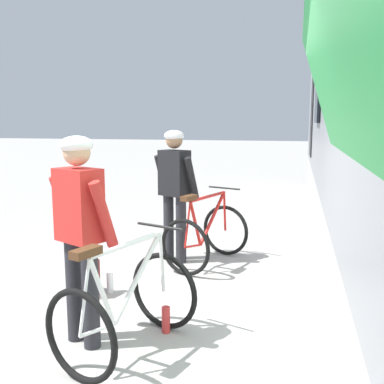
# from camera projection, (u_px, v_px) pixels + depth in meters

# --- Properties ---
(ground_plane) EXTENTS (80.00, 80.00, 0.00)m
(ground_plane) POSITION_uv_depth(u_px,v_px,m) (162.00, 336.00, 3.93)
(ground_plane) COLOR #A09E99
(cyclist_near_in_red) EXTENTS (0.66, 0.50, 1.76)m
(cyclist_near_in_red) POSITION_uv_depth(u_px,v_px,m) (80.00, 222.00, 3.64)
(cyclist_near_in_red) COLOR #232328
(cyclist_near_in_red) RESTS_ON ground
(cyclist_far_in_dark) EXTENTS (0.66, 0.49, 1.76)m
(cyclist_far_in_dark) POSITION_uv_depth(u_px,v_px,m) (175.00, 184.00, 5.88)
(cyclist_far_in_dark) COLOR #232328
(cyclist_far_in_dark) RESTS_ON ground
(bicycle_near_white) EXTENTS (1.02, 1.24, 0.99)m
(bicycle_near_white) POSITION_uv_depth(u_px,v_px,m) (126.00, 306.00, 3.58)
(bicycle_near_white) COLOR black
(bicycle_near_white) RESTS_ON ground
(bicycle_far_red) EXTENTS (1.03, 1.25, 0.99)m
(bicycle_far_red) POSITION_uv_depth(u_px,v_px,m) (206.00, 235.00, 5.82)
(bicycle_far_red) COLOR black
(bicycle_far_red) RESTS_ON ground
(backpack_on_platform) EXTENTS (0.32, 0.26, 0.40)m
(backpack_on_platform) POSITION_uv_depth(u_px,v_px,m) (85.00, 277.00, 4.83)
(backpack_on_platform) COLOR maroon
(backpack_on_platform) RESTS_ON ground
(water_bottle_near_the_bikes) EXTENTS (0.08, 0.08, 0.24)m
(water_bottle_near_the_bikes) POSITION_uv_depth(u_px,v_px,m) (166.00, 320.00, 3.97)
(water_bottle_near_the_bikes) COLOR red
(water_bottle_near_the_bikes) RESTS_ON ground
(water_bottle_by_the_backpack) EXTENTS (0.08, 0.08, 0.24)m
(water_bottle_by_the_backpack) POSITION_uv_depth(u_px,v_px,m) (110.00, 282.00, 4.91)
(water_bottle_by_the_backpack) COLOR silver
(water_bottle_by_the_backpack) RESTS_ON ground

